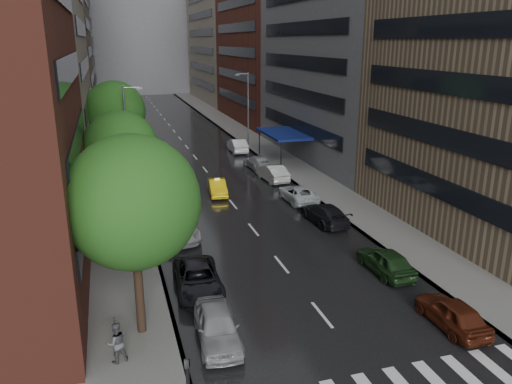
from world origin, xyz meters
TOP-DOWN VIEW (x-y plane):
  - ground at (0.00, 0.00)m, footprint 220.00×220.00m
  - road at (0.00, 50.00)m, footprint 14.00×140.00m
  - sidewalk_left at (-9.00, 50.00)m, footprint 4.00×140.00m
  - sidewalk_right at (9.00, 50.00)m, footprint 4.00×140.00m
  - buildings_left at (-15.00, 58.79)m, footprint 8.00×108.00m
  - buildings_right at (15.00, 56.70)m, footprint 8.05×109.10m
  - building_far at (0.00, 118.00)m, footprint 40.00×14.00m
  - tree_near at (-8.60, 4.86)m, footprint 5.83×5.83m
  - tree_mid at (-8.60, 19.56)m, footprint 5.24×5.24m
  - tree_far at (-8.60, 34.04)m, footprint 5.84×5.84m
  - taxi at (-0.65, 24.99)m, footprint 1.82×4.17m
  - parked_cars_left at (-5.40, 15.99)m, footprint 2.89×30.21m
  - parked_cars_right at (5.40, 21.75)m, footprint 2.46×44.66m
  - ped_black_umbrella at (-9.74, 2.81)m, footprint 1.02×0.98m
  - street_lamp_left at (-7.72, 30.00)m, footprint 1.74×0.22m
  - street_lamp_right at (7.72, 45.00)m, footprint 1.74×0.22m
  - awning at (8.98, 35.00)m, footprint 4.00×8.00m

SIDE VIEW (x-z plane):
  - ground at x=0.00m, z-range 0.00..0.00m
  - road at x=0.00m, z-range 0.00..0.01m
  - sidewalk_left at x=-9.00m, z-range 0.00..0.15m
  - sidewalk_right at x=9.00m, z-range 0.00..0.15m
  - taxi at x=-0.65m, z-range 0.00..1.33m
  - parked_cars_right at x=5.40m, z-range -0.07..1.54m
  - parked_cars_left at x=-5.40m, z-range -0.03..1.52m
  - ped_black_umbrella at x=-9.74m, z-range 0.33..2.42m
  - awning at x=8.98m, z-range 1.57..4.70m
  - street_lamp_left at x=-7.72m, z-range 0.39..9.39m
  - street_lamp_right at x=7.72m, z-range 0.39..9.39m
  - tree_mid at x=-8.60m, z-range 1.54..9.89m
  - tree_near at x=-8.60m, z-range 1.71..11.00m
  - tree_far at x=-8.60m, z-range 1.72..11.02m
  - buildings_right at x=15.00m, z-range -2.97..33.03m
  - buildings_left at x=-15.00m, z-range -3.01..34.99m
  - building_far at x=0.00m, z-range 0.00..32.00m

